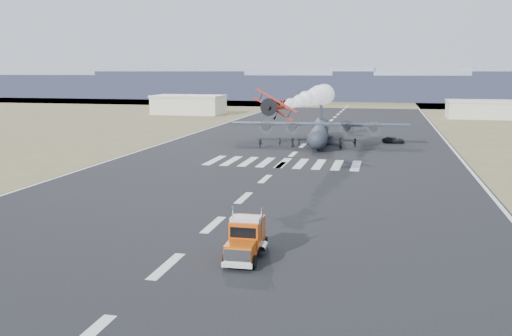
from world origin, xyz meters
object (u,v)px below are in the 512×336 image
(hangar_right, at_px, (480,109))
(crew_b, at_px, (341,145))
(hangar_left, at_px, (189,104))
(transport_aircraft, at_px, (320,130))
(crew_h, at_px, (341,142))
(crew_a, at_px, (299,142))
(crew_f, at_px, (355,143))
(crew_g, at_px, (280,142))
(crew_d, at_px, (318,141))
(support_vehicle, at_px, (393,140))
(aerobatic_biplane, at_px, (275,106))
(crew_c, at_px, (260,143))
(crew_e, at_px, (293,142))
(semi_truck, at_px, (246,237))

(hangar_right, distance_m, crew_b, 90.73)
(hangar_left, bearing_deg, transport_aircraft, -51.13)
(crew_h, bearing_deg, crew_a, 100.77)
(crew_f, distance_m, crew_h, 2.89)
(transport_aircraft, height_order, crew_f, transport_aircraft)
(transport_aircraft, bearing_deg, hangar_right, 54.14)
(crew_f, xyz_separation_m, crew_g, (-15.07, -1.94, -0.04))
(crew_a, xyz_separation_m, crew_d, (3.61, 1.85, 0.03))
(crew_a, relative_size, crew_g, 0.94)
(support_vehicle, bearing_deg, aerobatic_biplane, 166.17)
(crew_h, bearing_deg, crew_g, 102.77)
(crew_c, relative_size, crew_e, 0.97)
(transport_aircraft, distance_m, crew_a, 6.88)
(semi_truck, distance_m, crew_d, 69.78)
(support_vehicle, relative_size, crew_b, 2.67)
(crew_b, relative_size, crew_g, 1.04)
(hangar_left, distance_m, semi_truck, 152.76)
(crew_f, bearing_deg, hangar_right, 174.22)
(hangar_right, height_order, crew_f, hangar_right)
(hangar_left, bearing_deg, crew_d, -52.57)
(aerobatic_biplane, xyz_separation_m, crew_d, (1.07, 39.45, -9.67))
(hangar_right, xyz_separation_m, semi_truck, (-40.41, -146.48, -1.31))
(aerobatic_biplane, distance_m, crew_h, 40.34)
(crew_d, bearing_deg, transport_aircraft, -28.23)
(hangar_left, relative_size, aerobatic_biplane, 4.16)
(hangar_left, distance_m, crew_g, 88.45)
(crew_d, relative_size, crew_g, 0.97)
(crew_e, distance_m, crew_f, 12.60)
(support_vehicle, distance_m, crew_g, 24.88)
(crew_c, distance_m, crew_d, 12.56)
(semi_truck, bearing_deg, aerobatic_biplane, 94.45)
(crew_d, bearing_deg, aerobatic_biplane, 148.53)
(crew_g, bearing_deg, support_vehicle, -67.72)
(hangar_left, relative_size, crew_d, 14.70)
(semi_truck, distance_m, crew_e, 66.78)
(crew_a, distance_m, crew_f, 11.30)
(crew_g, bearing_deg, crew_e, -103.47)
(transport_aircraft, bearing_deg, crew_e, -128.15)
(crew_h, bearing_deg, semi_truck, -178.81)
(crew_d, bearing_deg, crew_h, -128.21)
(crew_d, bearing_deg, crew_a, 87.20)
(crew_g, bearing_deg, hangar_left, 30.52)
(hangar_left, bearing_deg, crew_b, -52.18)
(aerobatic_biplane, relative_size, transport_aircraft, 0.16)
(support_vehicle, bearing_deg, hangar_right, -16.46)
(hangar_left, xyz_separation_m, crew_e, (50.22, -75.11, -2.47))
(aerobatic_biplane, xyz_separation_m, crew_b, (6.25, 33.79, -9.61))
(semi_truck, height_order, transport_aircraft, transport_aircraft)
(aerobatic_biplane, xyz_separation_m, crew_a, (-2.53, 37.60, -9.69))
(crew_b, bearing_deg, crew_g, -157.24)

